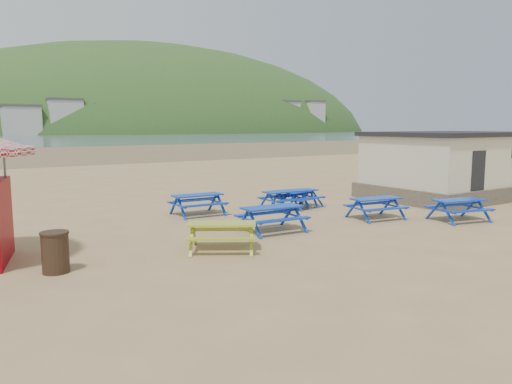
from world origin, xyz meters
TOP-DOWN VIEW (x-y plane):
  - ground at (0.00, 0.00)m, footprint 400.00×400.00m
  - wet_sand at (0.00, 55.00)m, footprint 400.00×400.00m
  - picnic_table_blue_a at (-1.73, 3.37)m, footprint 1.98×1.62m
  - picnic_table_blue_b at (2.55, 2.78)m, footprint 1.93×1.64m
  - picnic_table_blue_c at (1.92, 2.63)m, footprint 1.86×1.51m
  - picnic_table_blue_d at (-1.11, -0.70)m, footprint 2.09×1.73m
  - picnic_table_blue_e at (5.63, -2.97)m, footprint 2.20×1.92m
  - picnic_table_blue_f at (3.42, -1.01)m, footprint 2.08×1.77m
  - picnic_table_yellow at (-3.70, -1.95)m, footprint 2.38×2.27m
  - litter_bin at (-8.03, -1.62)m, footprint 0.67×0.67m
  - amenity_block at (10.50, 1.00)m, footprint 7.40×5.40m
  - headland_town at (90.00, 229.68)m, footprint 264.00×144.00m
  - picnic_table_blue_g at (2.73, 2.59)m, footprint 1.97×1.72m

SIDE VIEW (x-z plane):
  - headland_town at x=90.00m, z-range -63.91..44.09m
  - ground at x=0.00m, z-range 0.00..0.00m
  - wet_sand at x=0.00m, z-range 0.00..0.00m
  - picnic_table_blue_g at x=2.73m, z-range 0.00..0.72m
  - picnic_table_blue_b at x=2.55m, z-range 0.00..0.74m
  - picnic_table_blue_c at x=1.92m, z-range 0.00..0.76m
  - picnic_table_yellow at x=-3.70m, z-range 0.00..0.78m
  - picnic_table_blue_f at x=3.42m, z-range 0.00..0.79m
  - picnic_table_blue_e at x=5.63m, z-range 0.00..0.80m
  - picnic_table_blue_a at x=-1.73m, z-range 0.00..0.81m
  - picnic_table_blue_d at x=-1.11m, z-range 0.00..0.84m
  - litter_bin at x=-8.03m, z-range 0.01..0.99m
  - amenity_block at x=10.50m, z-range -0.01..3.14m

